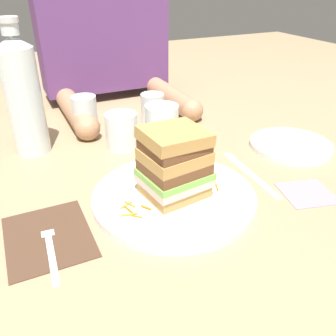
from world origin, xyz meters
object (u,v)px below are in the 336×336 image
at_px(juice_glass, 162,127).
at_px(side_plate, 291,145).
at_px(water_bottle, 23,96).
at_px(fork, 49,243).
at_px(main_plate, 175,198).
at_px(empty_tumbler_0, 153,109).
at_px(empty_tumbler_1, 85,114).
at_px(empty_tumbler_2, 122,131).
at_px(diner_across, 104,25).
at_px(napkin_dark, 48,236).
at_px(knife, 252,175).
at_px(napkin_pink, 307,193).
at_px(sandwich, 175,165).

height_order(juice_glass, side_plate, juice_glass).
bearing_deg(juice_glass, water_bottle, 163.39).
bearing_deg(fork, side_plate, 10.70).
bearing_deg(main_plate, empty_tumbler_0, 72.81).
bearing_deg(empty_tumbler_1, empty_tumbler_2, -67.70).
distance_m(water_bottle, empty_tumbler_0, 0.34).
bearing_deg(side_plate, juice_glass, 149.06).
distance_m(main_plate, fork, 0.23).
bearing_deg(empty_tumbler_0, empty_tumbler_1, 174.61).
xyz_separation_m(juice_glass, empty_tumbler_1, (-0.15, 0.15, 0.01)).
relative_size(empty_tumbler_0, diner_across, 0.16).
xyz_separation_m(empty_tumbler_0, empty_tumbler_1, (-0.18, 0.02, 0.01)).
xyz_separation_m(napkin_dark, fork, (-0.00, -0.02, 0.00)).
height_order(main_plate, empty_tumbler_0, empty_tumbler_0).
relative_size(knife, side_plate, 1.06).
bearing_deg(napkin_dark, napkin_pink, -9.92).
bearing_deg(empty_tumbler_2, water_bottle, 160.14).
bearing_deg(side_plate, empty_tumbler_2, 154.11).
relative_size(main_plate, knife, 1.48).
height_order(sandwich, napkin_dark, sandwich).
bearing_deg(empty_tumbler_1, napkin_dark, -112.40).
bearing_deg(knife, fork, -174.29).
bearing_deg(napkin_pink, sandwich, 160.32).
bearing_deg(sandwich, napkin_dark, -179.03).
height_order(main_plate, juice_glass, juice_glass).
distance_m(sandwich, napkin_dark, 0.24).
bearing_deg(diner_across, side_plate, -63.50).
distance_m(main_plate, knife, 0.19).
bearing_deg(sandwich, diner_across, 83.49).
xyz_separation_m(juice_glass, diner_across, (-0.01, 0.39, 0.18)).
relative_size(knife, empty_tumbler_2, 2.40).
distance_m(fork, empty_tumbler_1, 0.45).
height_order(napkin_dark, juice_glass, juice_glass).
relative_size(napkin_pink, diner_across, 0.18).
distance_m(knife, juice_glass, 0.25).
bearing_deg(sandwich, juice_glass, 70.80).
height_order(empty_tumbler_0, empty_tumbler_2, empty_tumbler_2).
height_order(sandwich, juice_glass, sandwich).
bearing_deg(napkin_dark, water_bottle, 86.39).
bearing_deg(main_plate, empty_tumbler_2, 92.66).
xyz_separation_m(empty_tumbler_0, side_plate, (0.23, -0.29, -0.03)).
height_order(sandwich, water_bottle, water_bottle).
xyz_separation_m(knife, empty_tumbler_2, (-0.20, 0.24, 0.04)).
distance_m(knife, empty_tumbler_2, 0.31).
height_order(fork, empty_tumbler_0, empty_tumbler_0).
bearing_deg(napkin_dark, main_plate, 0.74).
relative_size(empty_tumbler_2, side_plate, 0.44).
bearing_deg(main_plate, napkin_dark, -179.26).
xyz_separation_m(juice_glass, empty_tumbler_0, (0.03, 0.13, -0.00)).
height_order(empty_tumbler_0, napkin_pink, empty_tumbler_0).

